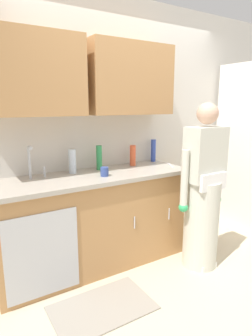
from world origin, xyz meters
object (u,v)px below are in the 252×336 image
(bottle_water_tall, at_px, (153,151))
(bottle_cleaner_spray, at_px, (99,158))
(sink, at_px, (39,183))
(person_at_sink, at_px, (203,200))
(knife_on_counter, at_px, (171,165))
(cup_by_sink, at_px, (104,172))
(bottle_dish_liquid, at_px, (72,161))
(bottle_water_short, at_px, (133,155))

(bottle_water_tall, height_order, bottle_cleaner_spray, bottle_water_tall)
(sink, height_order, person_at_sink, person_at_sink)
(bottle_water_tall, xyz_separation_m, knife_on_counter, (0.02, -0.30, -0.13))
(bottle_cleaner_spray, bearing_deg, sink, -167.26)
(bottle_cleaner_spray, bearing_deg, cup_by_sink, -106.56)
(person_at_sink, height_order, knife_on_counter, person_at_sink)
(person_at_sink, xyz_separation_m, bottle_cleaner_spray, (-0.75, 0.73, 0.37))
(bottle_dish_liquid, bearing_deg, cup_by_sink, -51.78)
(bottle_water_tall, height_order, cup_by_sink, bottle_water_tall)
(person_at_sink, bearing_deg, knife_on_counter, 88.78)
(person_at_sink, xyz_separation_m, knife_on_counter, (0.01, 0.50, 0.25))
(bottle_cleaner_spray, bearing_deg, bottle_water_tall, 5.33)
(bottle_water_tall, bearing_deg, cup_by_sink, -157.54)
(bottle_water_tall, distance_m, knife_on_counter, 0.33)
(bottle_water_short, bearing_deg, sink, -172.14)
(bottle_dish_liquid, bearing_deg, sink, -158.50)
(sink, xyz_separation_m, bottle_dish_liquid, (0.37, 0.15, 0.13))
(bottle_dish_liquid, height_order, cup_by_sink, bottle_dish_liquid)
(sink, distance_m, bottle_cleaner_spray, 0.69)
(bottle_dish_liquid, bearing_deg, person_at_sink, -34.86)
(sink, relative_size, knife_on_counter, 2.08)
(sink, bearing_deg, cup_by_sink, -11.97)
(bottle_water_short, distance_m, bottle_cleaner_spray, 0.41)
(bottle_cleaner_spray, height_order, cup_by_sink, bottle_cleaner_spray)
(person_at_sink, bearing_deg, bottle_dish_liquid, 145.14)
(cup_by_sink, bearing_deg, bottle_water_short, 28.83)
(knife_on_counter, bearing_deg, cup_by_sink, -61.50)
(bottle_water_tall, distance_m, cup_by_sink, 0.90)
(bottle_cleaner_spray, distance_m, cup_by_sink, 0.30)
(sink, xyz_separation_m, cup_by_sink, (0.58, -0.12, 0.06))
(person_at_sink, height_order, bottle_water_tall, person_at_sink)
(bottle_water_tall, relative_size, bottle_cleaner_spray, 1.03)
(cup_by_sink, height_order, knife_on_counter, cup_by_sink)
(bottle_dish_liquid, xyz_separation_m, cup_by_sink, (0.21, -0.27, -0.08))
(cup_by_sink, bearing_deg, knife_on_counter, 2.66)
(bottle_water_tall, xyz_separation_m, cup_by_sink, (-0.83, -0.34, -0.09))
(sink, distance_m, bottle_dish_liquid, 0.42)
(knife_on_counter, bearing_deg, person_at_sink, 24.62)
(sink, bearing_deg, bottle_dish_liquid, 21.50)
(person_at_sink, height_order, cup_by_sink, person_at_sink)
(bottle_water_tall, bearing_deg, bottle_cleaner_spray, -174.67)
(sink, relative_size, bottle_water_tall, 1.92)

